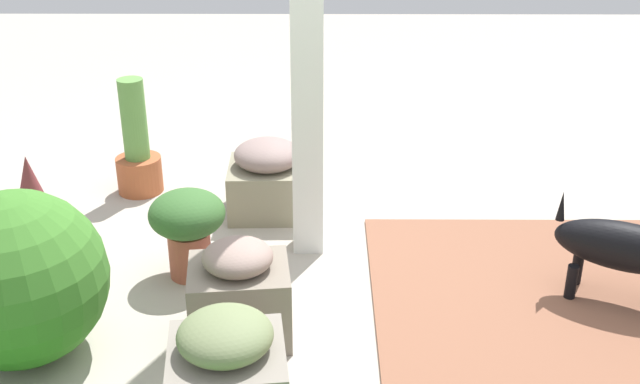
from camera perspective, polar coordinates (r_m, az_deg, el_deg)
ground_plane at (r=4.07m, az=4.28°, el=-5.59°), size 12.00×12.00×0.00m
brick_path at (r=3.67m, az=18.62°, el=-10.64°), size 1.80×2.40×0.02m
porch_pillar at (r=3.82m, az=-0.96°, el=12.53°), size 0.16×0.16×2.49m
stone_planter_nearest at (r=4.56m, az=-3.81°, el=1.00°), size 0.46×0.44×0.45m
stone_planter_mid at (r=3.48m, az=-5.89°, el=-7.37°), size 0.47×0.41×0.47m
stone_planter_far at (r=2.98m, az=-6.75°, el=-13.23°), size 0.47×0.47×0.50m
round_shrub at (r=3.49m, az=-21.22°, el=-5.93°), size 0.75×0.75×0.75m
terracotta_pot_tall at (r=4.93m, az=-13.17°, el=2.82°), size 0.28×0.28×0.72m
terracotta_pot_spiky at (r=4.30m, az=-20.11°, el=-1.28°), size 0.22×0.22×0.58m
terracotta_pot_broad at (r=3.92m, az=-9.63°, el=-2.32°), size 0.38×0.38×0.46m
dog at (r=3.89m, az=22.13°, el=-3.83°), size 0.76×0.49×0.54m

